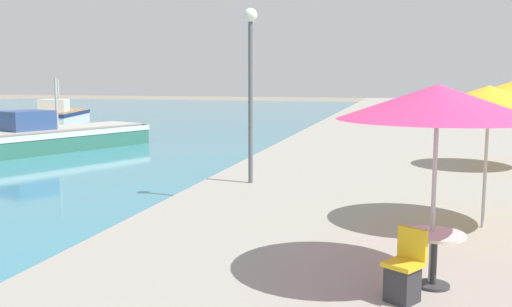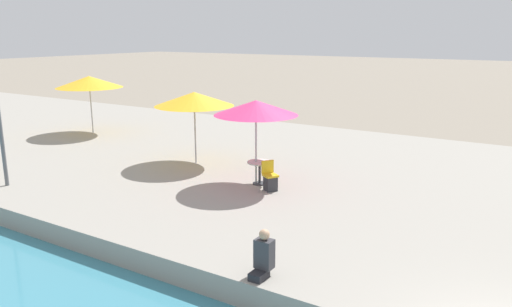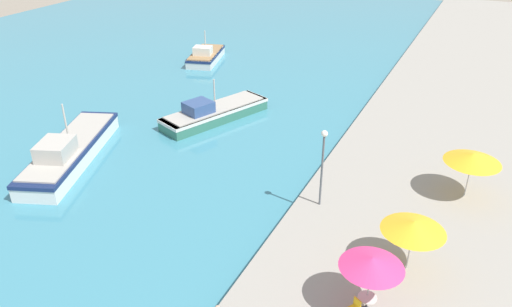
{
  "view_description": "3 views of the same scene",
  "coord_description": "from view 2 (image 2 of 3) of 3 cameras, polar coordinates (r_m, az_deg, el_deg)",
  "views": [
    {
      "loc": [
        5.27,
        0.63,
        3.39
      ],
      "look_at": [
        1.5,
        15.03,
        1.41
      ],
      "focal_mm": 40.0,
      "sensor_mm": 36.0,
      "label": 1
    },
    {
      "loc": [
        -7.36,
        0.33,
        5.36
      ],
      "look_at": [
        5.68,
        8.45,
        1.61
      ],
      "focal_mm": 35.0,
      "sensor_mm": 36.0,
      "label": 2
    },
    {
      "loc": [
        8.18,
        -7.51,
        16.18
      ],
      "look_at": [
        -4.0,
        18.0,
        1.21
      ],
      "focal_mm": 35.0,
      "sensor_mm": 36.0,
      "label": 3
    }
  ],
  "objects": [
    {
      "name": "cafe_umbrella_pink",
      "position": [
        15.53,
        0.0,
        5.25
      ],
      "size": [
        2.65,
        2.65,
        2.7
      ],
      "color": "#B7B7B7",
      "rests_on": "quay_promenade"
    },
    {
      "name": "cafe_umbrella_white",
      "position": [
        18.3,
        -7.08,
        6.2
      ],
      "size": [
        2.9,
        2.9,
        2.64
      ],
      "color": "#B7B7B7",
      "rests_on": "quay_promenade"
    },
    {
      "name": "cafe_umbrella_striped",
      "position": [
        25.08,
        -18.53,
        7.77
      ],
      "size": [
        3.11,
        3.11,
        2.73
      ],
      "color": "#B7B7B7",
      "rests_on": "quay_promenade"
    },
    {
      "name": "cafe_table",
      "position": [
        15.89,
        0.42,
        -1.67
      ],
      "size": [
        0.8,
        0.8,
        0.74
      ],
      "color": "#333338",
      "rests_on": "quay_promenade"
    },
    {
      "name": "cafe_chair_left",
      "position": [
        15.33,
        1.62,
        -3.06
      ],
      "size": [
        0.57,
        0.58,
        0.91
      ],
      "rotation": [
        0.0,
        0.0,
        2.58
      ],
      "color": "#2D2D33",
      "rests_on": "quay_promenade"
    },
    {
      "name": "person_at_quay",
      "position": [
        10.09,
        0.82,
        -11.63
      ],
      "size": [
        0.53,
        0.36,
        0.98
      ],
      "color": "#232328",
      "rests_on": "quay_promenade"
    }
  ]
}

